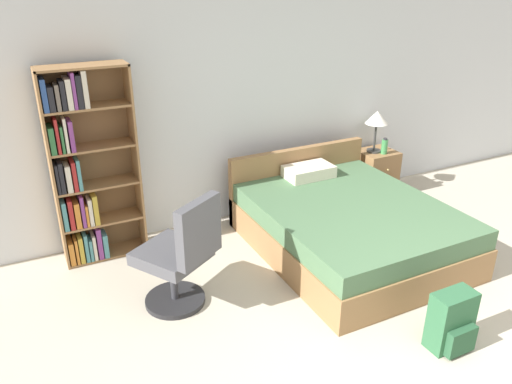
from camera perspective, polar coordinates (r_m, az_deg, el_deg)
name	(u,v)px	position (r m, az deg, el deg)	size (l,w,h in m)	color
wall_back	(257,93)	(5.19, 0.15, 11.21)	(9.00, 0.06, 2.60)	silver
bookshelf	(84,170)	(4.58, -19.02, 2.40)	(0.73, 0.27, 1.76)	olive
bed	(345,224)	(4.80, 10.17, -3.61)	(1.59, 1.97, 0.74)	olive
office_chair	(181,257)	(3.87, -8.57, -7.31)	(0.69, 0.72, 0.96)	#232326
nightstand	(375,173)	(6.04, 13.50, 2.16)	(0.41, 0.41, 0.54)	olive
table_lamp	(377,119)	(5.81, 13.65, 8.07)	(0.26, 0.26, 0.48)	#333333
water_bottle	(384,146)	(5.86, 14.47, 5.07)	(0.07, 0.07, 0.18)	#3F8C4C
backpack_green	(452,322)	(3.84, 21.48, -13.67)	(0.31, 0.23, 0.44)	#2D603D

